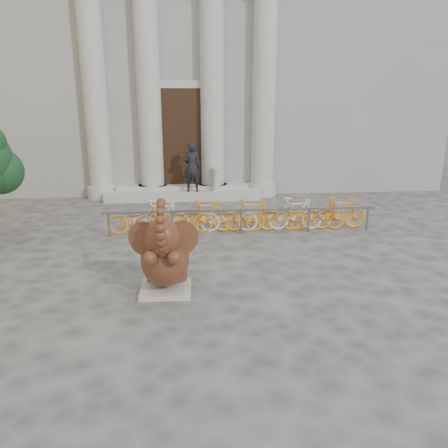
{
  "coord_description": "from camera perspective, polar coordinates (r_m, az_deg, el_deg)",
  "views": [
    {
      "loc": [
        0.17,
        -7.57,
        3.82
      ],
      "look_at": [
        0.97,
        1.84,
        1.1
      ],
      "focal_mm": 35.0,
      "sensor_mm": 36.0,
      "label": 1
    }
  ],
  "objects": [
    {
      "name": "elephant_statue",
      "position": [
        8.84,
        -7.74,
        -4.45
      ],
      "size": [
        1.37,
        1.51,
        2.04
      ],
      "rotation": [
        0.0,
        0.0,
        -0.02
      ],
      "color": "#A8A59E",
      "rests_on": "ground"
    },
    {
      "name": "bike_rack",
      "position": [
        12.94,
        2.08,
        1.2
      ],
      "size": [
        8.0,
        0.53,
        1.0
      ],
      "color": "slate",
      "rests_on": "ground"
    },
    {
      "name": "balustrade_post",
      "position": [
        16.98,
        -1.03,
        5.76
      ],
      "size": [
        0.37,
        0.37,
        0.91
      ],
      "color": "#A8A59E",
      "rests_on": "entrance_steps"
    },
    {
      "name": "pedestrian",
      "position": [
        16.81,
        -4.21,
        7.41
      ],
      "size": [
        0.71,
        0.48,
        1.88
      ],
      "primitive_type": "imported",
      "rotation": [
        0.0,
        0.0,
        3.1
      ],
      "color": "black",
      "rests_on": "entrance_steps"
    },
    {
      "name": "ground",
      "position": [
        8.48,
        -5.59,
        -10.8
      ],
      "size": [
        80.0,
        80.0,
        0.0
      ],
      "primitive_type": "plane",
      "color": "#474442",
      "rests_on": "ground"
    },
    {
      "name": "entrance_steps",
      "position": [
        17.35,
        -5.35,
        3.9
      ],
      "size": [
        6.0,
        1.2,
        0.36
      ],
      "primitive_type": "cube",
      "color": "#A8A59E",
      "rests_on": "ground"
    },
    {
      "name": "classical_building",
      "position": [
        22.6,
        -5.7,
        21.5
      ],
      "size": [
        22.0,
        10.7,
        12.0
      ],
      "color": "gray",
      "rests_on": "ground"
    }
  ]
}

